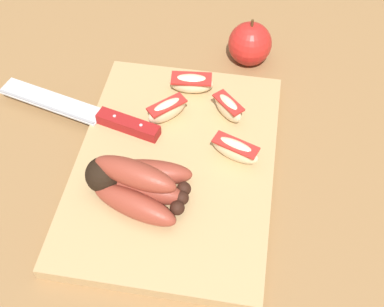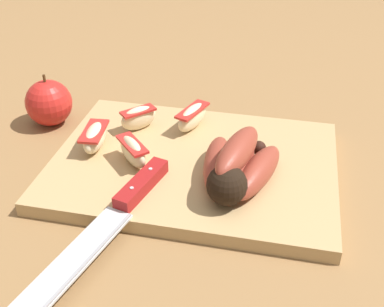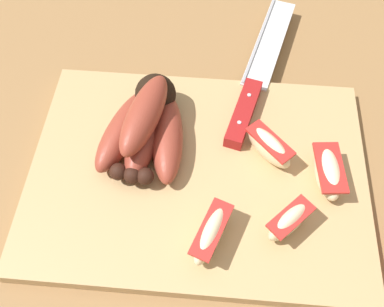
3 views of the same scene
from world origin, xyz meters
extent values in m
plane|color=olive|center=(0.00, 0.00, 0.00)|extent=(6.00, 6.00, 0.00)
cube|color=tan|center=(0.00, 0.00, 0.01)|extent=(0.39, 0.28, 0.02)
sphere|color=black|center=(0.06, -0.09, 0.05)|extent=(0.05, 0.05, 0.05)
ellipsoid|color=brown|center=(0.09, -0.04, 0.04)|extent=(0.07, 0.13, 0.04)
sphere|color=black|center=(0.09, 0.02, 0.04)|extent=(0.02, 0.02, 0.02)
ellipsoid|color=brown|center=(0.07, -0.03, 0.04)|extent=(0.05, 0.13, 0.04)
sphere|color=black|center=(0.07, 0.02, 0.04)|extent=(0.02, 0.02, 0.02)
ellipsoid|color=brown|center=(0.04, -0.03, 0.04)|extent=(0.05, 0.13, 0.04)
sphere|color=black|center=(0.06, 0.02, 0.04)|extent=(0.02, 0.02, 0.02)
ellipsoid|color=brown|center=(0.06, -0.04, 0.07)|extent=(0.07, 0.12, 0.04)
cube|color=silver|center=(-0.09, -0.22, 0.02)|extent=(0.08, 0.18, 0.00)
cube|color=#99999E|center=(-0.07, -0.22, 0.02)|extent=(0.05, 0.17, 0.00)
cube|color=maroon|center=(-0.05, -0.08, 0.03)|extent=(0.05, 0.10, 0.02)
cylinder|color=#B2B2B7|center=(-0.05, -0.06, 0.04)|extent=(0.01, 0.01, 0.00)
cylinder|color=#B2B2B7|center=(-0.06, -0.10, 0.04)|extent=(0.01, 0.01, 0.00)
ellipsoid|color=beige|center=(-0.02, 0.08, 0.04)|extent=(0.05, 0.07, 0.04)
cube|color=red|center=(-0.02, 0.08, 0.05)|extent=(0.04, 0.07, 0.00)
ellipsoid|color=beige|center=(-0.15, 0.00, 0.04)|extent=(0.03, 0.07, 0.03)
cube|color=red|center=(-0.15, 0.00, 0.05)|extent=(0.04, 0.07, 0.00)
ellipsoid|color=beige|center=(-0.10, 0.06, 0.04)|extent=(0.06, 0.06, 0.04)
cube|color=red|center=(-0.10, 0.06, 0.05)|extent=(0.05, 0.05, 0.00)
ellipsoid|color=beige|center=(-0.08, -0.03, 0.04)|extent=(0.06, 0.06, 0.04)
cube|color=red|center=(-0.08, -0.03, 0.05)|extent=(0.06, 0.06, 0.00)
sphere|color=red|center=(-0.26, 0.08, 0.04)|extent=(0.08, 0.08, 0.08)
cylinder|color=#4C3319|center=(-0.26, 0.08, 0.08)|extent=(0.00, 0.00, 0.01)
camera|label=1|loc=(0.43, 0.10, 0.60)|focal=46.92mm
camera|label=2|loc=(0.12, -0.54, 0.40)|focal=45.03mm
camera|label=3|loc=(-0.01, 0.25, 0.45)|focal=39.90mm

